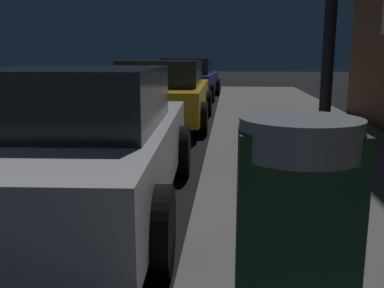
% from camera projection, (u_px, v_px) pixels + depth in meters
% --- Properties ---
extents(car_white, '(2.21, 4.20, 1.43)m').
position_uv_depth(car_white, '(78.00, 142.00, 4.21)').
color(car_white, silver).
rests_on(car_white, ground).
extents(car_yellow_cab, '(2.13, 4.47, 1.43)m').
position_uv_depth(car_yellow_cab, '(163.00, 93.00, 9.65)').
color(car_yellow_cab, gold).
rests_on(car_yellow_cab, ground).
extents(car_blue, '(2.25, 4.32, 1.43)m').
position_uv_depth(car_blue, '(188.00, 79.00, 15.49)').
color(car_blue, navy).
rests_on(car_blue, ground).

